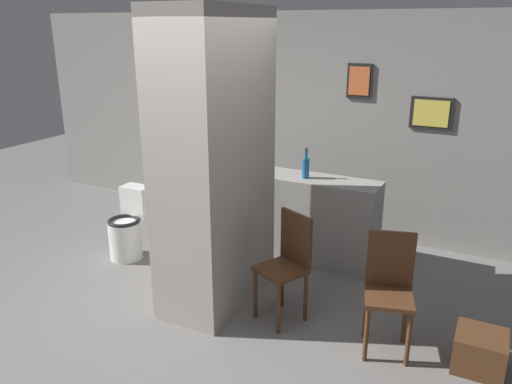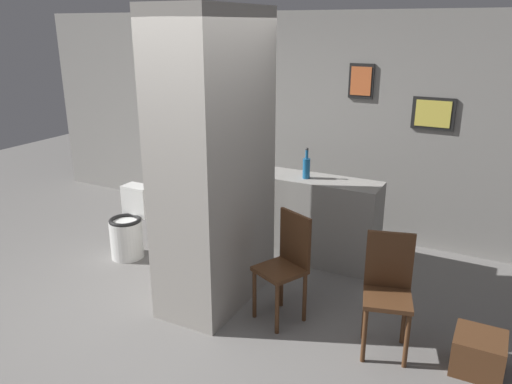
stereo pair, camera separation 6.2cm
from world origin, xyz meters
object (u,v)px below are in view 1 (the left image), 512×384
(chair_near_pillar, at_px, (287,262))
(bottle_tall, at_px, (306,167))
(chair_by_doorway, at_px, (389,287))
(toilet, at_px, (128,228))
(bicycle, at_px, (237,211))

(chair_near_pillar, relative_size, bottle_tall, 2.90)
(bottle_tall, bearing_deg, chair_near_pillar, -75.48)
(chair_by_doorway, bearing_deg, chair_near_pillar, 162.02)
(toilet, xyz_separation_m, bottle_tall, (1.74, 0.81, 0.71))
(chair_near_pillar, xyz_separation_m, chair_by_doorway, (0.87, -0.04, 0.00))
(chair_near_pillar, bearing_deg, bottle_tall, 129.40)
(bicycle, bearing_deg, toilet, -133.10)
(chair_by_doorway, distance_m, bottle_tall, 1.74)
(toilet, bearing_deg, chair_near_pillar, -9.48)
(bicycle, xyz_separation_m, bottle_tall, (0.88, -0.11, 0.69))
(chair_by_doorway, distance_m, bicycle, 2.43)
(toilet, bearing_deg, bottle_tall, 24.85)
(bicycle, bearing_deg, chair_by_doorway, -32.35)
(bicycle, bearing_deg, bottle_tall, -7.29)
(chair_near_pillar, height_order, bottle_tall, bottle_tall)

